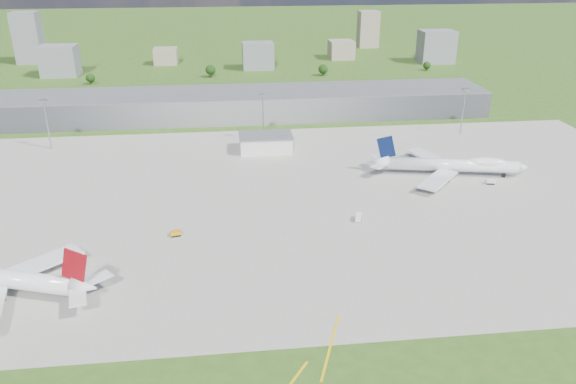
{
  "coord_description": "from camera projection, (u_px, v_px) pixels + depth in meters",
  "views": [
    {
      "loc": [
        -9.66,
        -171.62,
        96.27
      ],
      "look_at": [
        12.98,
        25.73,
        9.0
      ],
      "focal_mm": 35.0,
      "sensor_mm": 36.0,
      "label": 1
    }
  ],
  "objects": [
    {
      "name": "ground",
      "position": [
        242.0,
        123.0,
        332.27
      ],
      "size": [
        1400.0,
        1400.0,
        0.0
      ],
      "primitive_type": "plane",
      "color": "#31551A",
      "rests_on": "ground"
    },
    {
      "name": "tree_far_e",
      "position": [
        427.0,
        65.0,
        469.93
      ],
      "size": [
        6.3,
        6.3,
        7.7
      ],
      "color": "#382314",
      "rests_on": "ground"
    },
    {
      "name": "bldg_tall_w",
      "position": [
        28.0,
        38.0,
        495.65
      ],
      "size": [
        22.0,
        20.0,
        44.0
      ],
      "primitive_type": "cube",
      "color": "slate",
      "rests_on": "ground"
    },
    {
      "name": "bldg_e",
      "position": [
        436.0,
        47.0,
        500.04
      ],
      "size": [
        30.0,
        22.0,
        28.0
      ],
      "primitive_type": "cube",
      "color": "slate",
      "rests_on": "ground"
    },
    {
      "name": "tug_yellow",
      "position": [
        176.0,
        234.0,
        202.6
      ],
      "size": [
        4.26,
        3.02,
        1.9
      ],
      "rotation": [
        0.0,
        0.0,
        0.23
      ],
      "color": "orange",
      "rests_on": "ground"
    },
    {
      "name": "bldg_ce",
      "position": [
        341.0,
        50.0,
        521.4
      ],
      "size": [
        22.0,
        24.0,
        16.0
      ],
      "primitive_type": "cube",
      "color": "gray",
      "rests_on": "ground"
    },
    {
      "name": "tree_c",
      "position": [
        210.0,
        70.0,
        446.08
      ],
      "size": [
        8.1,
        8.1,
        9.9
      ],
      "color": "#382314",
      "rests_on": "ground"
    },
    {
      "name": "bldg_w",
      "position": [
        60.0,
        61.0,
        449.27
      ],
      "size": [
        28.0,
        22.0,
        24.0
      ],
      "primitive_type": "cube",
      "color": "slate",
      "rests_on": "ground"
    },
    {
      "name": "airliner_red_twin",
      "position": [
        0.0,
        279.0,
        168.15
      ],
      "size": [
        64.32,
        48.9,
        18.17
      ],
      "rotation": [
        0.0,
        0.0,
        2.81
      ],
      "color": "white",
      "rests_on": "ground"
    },
    {
      "name": "bldg_c",
      "position": [
        258.0,
        56.0,
        475.46
      ],
      "size": [
        26.0,
        20.0,
        22.0
      ],
      "primitive_type": "cube",
      "color": "slate",
      "rests_on": "ground"
    },
    {
      "name": "apron",
      "position": [
        277.0,
        198.0,
        233.24
      ],
      "size": [
        360.0,
        190.0,
        0.08
      ],
      "primitive_type": "cube",
      "color": "gray",
      "rests_on": "ground"
    },
    {
      "name": "mast_west",
      "position": [
        46.0,
        116.0,
        282.88
      ],
      "size": [
        3.5,
        2.0,
        25.9
      ],
      "color": "gray",
      "rests_on": "ground"
    },
    {
      "name": "airliner_blue_quad",
      "position": [
        452.0,
        165.0,
        254.56
      ],
      "size": [
        69.39,
        53.68,
        18.25
      ],
      "rotation": [
        0.0,
        0.0,
        -0.21
      ],
      "color": "white",
      "rests_on": "ground"
    },
    {
      "name": "mast_center",
      "position": [
        263.0,
        109.0,
        294.35
      ],
      "size": [
        3.5,
        2.0,
        25.9
      ],
      "color": "gray",
      "rests_on": "ground"
    },
    {
      "name": "tree_w",
      "position": [
        90.0,
        78.0,
        423.44
      ],
      "size": [
        6.75,
        6.75,
        8.25
      ],
      "color": "#382314",
      "rests_on": "ground"
    },
    {
      "name": "van_white_far",
      "position": [
        490.0,
        182.0,
        246.7
      ],
      "size": [
        4.33,
        2.57,
        2.16
      ],
      "rotation": [
        0.0,
        0.0,
        -0.17
      ],
      "color": "silver",
      "rests_on": "ground"
    },
    {
      "name": "terminal",
      "position": [
        241.0,
        104.0,
        342.9
      ],
      "size": [
        300.0,
        42.0,
        15.0
      ],
      "primitive_type": "cube",
      "color": "slate",
      "rests_on": "ground"
    },
    {
      "name": "mast_east",
      "position": [
        464.0,
        103.0,
        305.83
      ],
      "size": [
        3.5,
        2.0,
        25.9
      ],
      "color": "gray",
      "rests_on": "ground"
    },
    {
      "name": "bldg_tall_e",
      "position": [
        368.0,
        29.0,
        576.12
      ],
      "size": [
        20.0,
        18.0,
        36.0
      ],
      "primitive_type": "cube",
      "color": "gray",
      "rests_on": "ground"
    },
    {
      "name": "ops_building",
      "position": [
        266.0,
        143.0,
        286.22
      ],
      "size": [
        26.0,
        16.0,
        8.0
      ],
      "primitive_type": "cube",
      "color": "silver",
      "rests_on": "ground"
    },
    {
      "name": "bldg_cw",
      "position": [
        166.0,
        56.0,
        496.01
      ],
      "size": [
        20.0,
        18.0,
        14.0
      ],
      "primitive_type": "cube",
      "color": "gray",
      "rests_on": "ground"
    },
    {
      "name": "tree_e",
      "position": [
        323.0,
        69.0,
        451.05
      ],
      "size": [
        7.65,
        7.65,
        9.35
      ],
      "color": "#382314",
      "rests_on": "ground"
    },
    {
      "name": "van_white_near",
      "position": [
        359.0,
        218.0,
        213.99
      ],
      "size": [
        3.51,
        5.22,
        2.46
      ],
      "rotation": [
        0.0,
        0.0,
        1.25
      ],
      "color": "white",
      "rests_on": "ground"
    }
  ]
}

